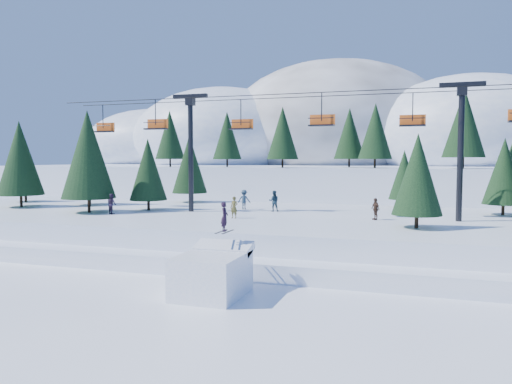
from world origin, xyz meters
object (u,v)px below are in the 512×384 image
(banner_near, at_px, (373,281))
(banner_far, at_px, (419,279))
(jump_kicker, at_px, (212,273))
(chairlift, at_px, (304,132))

(banner_near, height_order, banner_far, same)
(banner_far, bearing_deg, banner_near, -152.34)
(jump_kicker, height_order, chairlift, chairlift)
(banner_far, bearing_deg, chairlift, 128.55)
(chairlift, xyz_separation_m, banner_near, (6.72, -12.72, -8.78))
(jump_kicker, height_order, banner_near, jump_kicker)
(banner_near, xyz_separation_m, banner_far, (2.41, 1.26, 0.00))
(jump_kicker, height_order, banner_far, jump_kicker)
(jump_kicker, xyz_separation_m, banner_near, (7.90, 3.49, -0.66))
(chairlift, bearing_deg, banner_far, -51.45)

